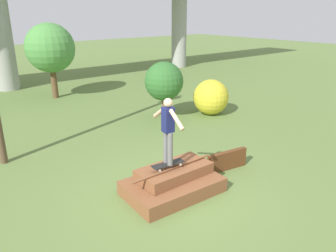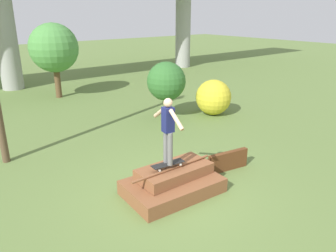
% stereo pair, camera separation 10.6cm
% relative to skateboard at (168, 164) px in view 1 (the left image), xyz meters
% --- Properties ---
extents(ground_plane, '(80.00, 80.00, 0.00)m').
position_rel_skateboard_xyz_m(ground_plane, '(0.08, -0.07, -0.73)').
color(ground_plane, olive).
extents(scrap_pile, '(2.24, 1.50, 0.66)m').
position_rel_skateboard_xyz_m(scrap_pile, '(0.12, -0.04, -0.48)').
color(scrap_pile, brown).
rests_on(scrap_pile, ground_plane).
extents(scrap_plank_loose, '(1.20, 0.32, 0.52)m').
position_rel_skateboard_xyz_m(scrap_plank_loose, '(1.96, -0.07, -0.48)').
color(scrap_plank_loose, '#5B3319').
rests_on(scrap_plank_loose, ground_plane).
extents(skateboard, '(0.81, 0.31, 0.09)m').
position_rel_skateboard_xyz_m(skateboard, '(0.00, 0.00, 0.00)').
color(skateboard, black).
rests_on(skateboard, scrap_pile).
extents(skater, '(0.24, 1.15, 1.52)m').
position_rel_skateboard_xyz_m(skater, '(-0.00, -0.00, 0.88)').
color(skater, slate).
rests_on(skater, skateboard).
extents(tree_behind_left, '(2.28, 2.28, 3.52)m').
position_rel_skateboard_xyz_m(tree_behind_left, '(1.34, 10.34, 1.63)').
color(tree_behind_left, brown).
rests_on(tree_behind_left, ground_plane).
extents(tree_behind_right, '(1.49, 1.49, 2.22)m').
position_rel_skateboard_xyz_m(tree_behind_right, '(3.42, 4.44, 0.74)').
color(tree_behind_right, brown).
rests_on(tree_behind_right, ground_plane).
extents(bush_yellow_flowering, '(1.43, 1.43, 1.43)m').
position_rel_skateboard_xyz_m(bush_yellow_flowering, '(5.24, 3.69, -0.02)').
color(bush_yellow_flowering, gold).
rests_on(bush_yellow_flowering, ground_plane).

